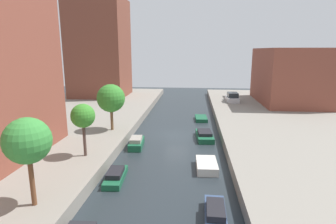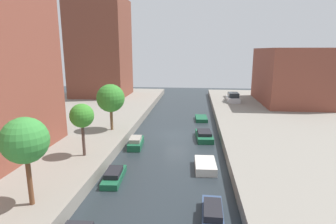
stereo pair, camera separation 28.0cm
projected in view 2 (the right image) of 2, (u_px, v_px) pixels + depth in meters
ground_plane at (176, 135)px, 32.15m from camera, size 84.00×84.00×0.00m
quay_left at (52, 128)px, 33.52m from camera, size 20.00×64.00×1.00m
quay_right at (311, 135)px, 30.56m from camera, size 20.00×64.00×1.00m
apartment_tower_far at (100, 48)px, 52.49m from camera, size 10.00×9.78×18.01m
low_block_right at (292, 76)px, 45.96m from camera, size 10.00×14.92×9.00m
street_tree_0 at (25, 141)px, 15.11m from camera, size 2.57×2.57×5.13m
street_tree_1 at (82, 116)px, 22.62m from camera, size 1.98×1.98×4.42m
street_tree_2 at (111, 98)px, 30.15m from camera, size 3.06×3.06×5.09m
parked_car at (233, 98)px, 47.66m from camera, size 2.00×4.32×1.59m
moored_boat_left_1 at (114, 176)px, 21.02m from camera, size 1.47×3.63×0.83m
moored_boat_left_2 at (136, 143)px, 28.27m from camera, size 1.51×3.46×1.04m
moored_boat_right_0 at (212, 215)px, 15.87m from camera, size 1.31×3.84×0.99m
moored_boat_right_1 at (205, 166)px, 22.88m from camera, size 1.78×3.10×0.67m
moored_boat_right_2 at (204, 135)px, 30.81m from camera, size 2.01×4.26×0.91m
moored_boat_right_3 at (201, 119)px, 39.05m from camera, size 1.77×3.25×0.49m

